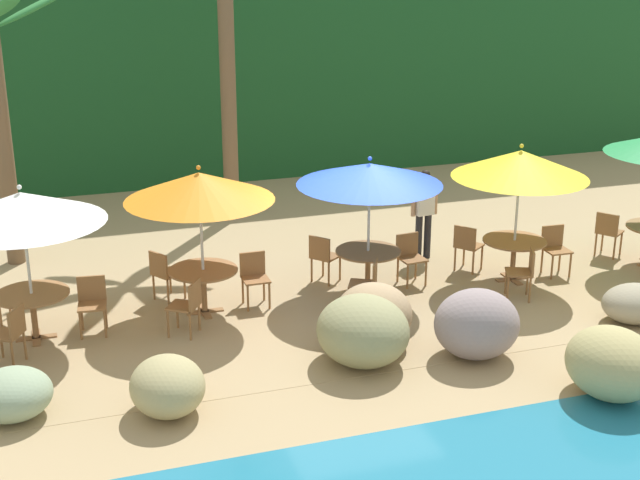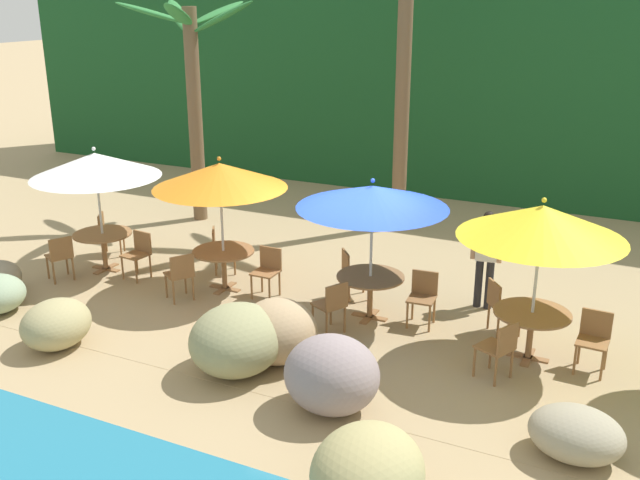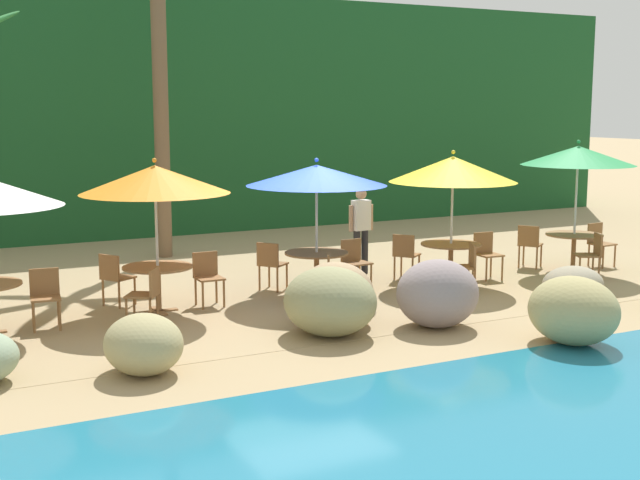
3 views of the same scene
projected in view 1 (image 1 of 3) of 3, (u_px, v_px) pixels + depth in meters
The scene contains 25 objects.
ground_plane at pixel (353, 299), 14.80m from camera, with size 120.00×120.00×0.00m, color tan.
terrace_deck at pixel (353, 299), 14.80m from camera, with size 18.00×5.20×0.01m.
foliage_backdrop at pixel (227, 52), 21.90m from camera, with size 28.00×2.40×6.00m.
rock_seawall at pixel (348, 358), 11.84m from camera, with size 16.90×3.66×1.01m.
umbrella_white at pixel (22, 208), 12.70m from camera, with size 2.38×2.38×2.40m.
dining_table_white at pixel (32, 301), 13.17m from camera, with size 1.10×1.10×0.74m.
chair_white_seaward at pixel (92, 301), 13.44m from camera, with size 0.47×0.48×0.87m.
chair_white_left at pixel (11, 332), 12.40m from camera, with size 0.57×0.57×0.87m.
umbrella_orange at pixel (199, 186), 13.61m from camera, with size 2.32×2.32×2.43m.
dining_table_orange at pixel (203, 277), 14.10m from camera, with size 1.10×1.10×0.74m.
chair_orange_seaward at pixel (254, 275), 14.46m from camera, with size 0.42×0.43×0.87m.
chair_orange_inland at pixel (164, 272), 14.58m from camera, with size 0.58×0.58×0.87m.
chair_orange_left at pixel (188, 304), 13.33m from camera, with size 0.59×0.58×0.87m.
umbrella_blue at pixel (370, 174), 14.46m from camera, with size 2.40×2.40×2.36m.
dining_table_blue at pixel (368, 257), 14.93m from camera, with size 1.10×1.10×0.74m.
chair_blue_seaward at pixel (410, 255), 15.36m from camera, with size 0.46×0.46×0.87m.
chair_blue_inland at pixel (323, 255), 15.34m from camera, with size 0.60×0.59×0.87m.
chair_blue_left at pixel (368, 282), 14.16m from camera, with size 0.57×0.57×0.87m.
umbrella_yellow at pixel (520, 164), 14.96m from camera, with size 2.31×2.31×2.44m.
dining_table_yellow at pixel (514, 247), 15.44m from camera, with size 1.10×1.10×0.74m.
chair_yellow_seaward at pixel (555, 246), 15.78m from camera, with size 0.44×0.45×0.87m.
chair_yellow_inland at pixel (467, 244), 15.87m from camera, with size 0.59×0.59×0.87m.
chair_yellow_left at pixel (524, 270), 14.67m from camera, with size 0.56×0.56×0.87m.
chair_green_inland at pixel (608, 231), 16.61m from camera, with size 0.59×0.59×0.87m.
waiter_in_white at pixel (424, 208), 16.36m from camera, with size 0.52×0.24×1.70m.
Camera 1 is at (-4.81, -12.81, 5.77)m, focal length 49.98 mm.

